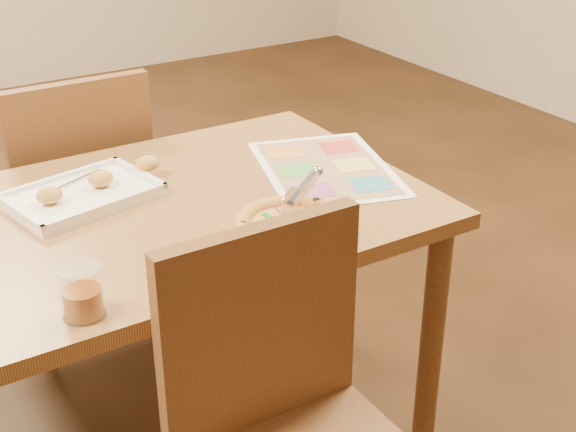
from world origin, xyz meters
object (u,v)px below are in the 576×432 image
dining_table (155,241)px  chair_near (286,402)px  chair_far (77,180)px  pizza_cutter (300,193)px  pizza (290,225)px  menu (326,168)px  plate (288,233)px  appetizer_tray (87,193)px  glass_tumbler (82,295)px

dining_table → chair_near: size_ratio=2.77×
chair_far → pizza_cutter: (0.25, -0.85, 0.24)m
pizza → menu: size_ratio=0.56×
plate → appetizer_tray: (-0.31, 0.42, 0.01)m
plate → glass_tumbler: size_ratio=2.44×
appetizer_tray → dining_table: bearing=-51.3°
chair_near → glass_tumbler: size_ratio=4.56×
chair_near → plate: chair_near is taller
chair_near → plate: (0.20, 0.32, 0.16)m
menu → pizza: bearing=-136.5°
dining_table → plate: 0.36m
plate → menu: plate is taller
chair_far → dining_table: bearing=90.0°
chair_far → pizza_cutter: bearing=106.6°
plate → pizza_cutter: size_ratio=1.79×
pizza_cutter → appetizer_tray: bearing=110.0°
chair_far → plate: chair_far is taller
chair_near → glass_tumbler: bearing=138.4°
plate → glass_tumbler: bearing=-172.3°
chair_near → pizza: size_ratio=1.85×
dining_table → pizza: (0.21, -0.28, 0.11)m
pizza → pizza_cutter: bearing=32.9°
chair_far → glass_tumbler: (-0.29, -0.95, 0.20)m
chair_far → menu: 0.80m
dining_table → pizza: 0.37m
pizza → glass_tumbler: glass_tumbler is taller
plate → chair_far: bearing=103.0°
menu → pizza_cutter: bearing=-134.7°
chair_near → pizza_cutter: 0.49m
chair_far → menu: chair_far is taller
plate → menu: (0.28, 0.27, -0.00)m
dining_table → glass_tumbler: (-0.29, -0.35, 0.13)m
dining_table → chair_near: bearing=-90.0°
glass_tumbler → menu: (0.77, 0.33, -0.04)m
appetizer_tray → menu: 0.62m
chair_far → pizza: (0.21, -0.88, 0.18)m
chair_far → appetizer_tray: size_ratio=1.15×
chair_near → appetizer_tray: chair_near is taller
pizza → pizza_cutter: 0.08m
dining_table → pizza_cutter: size_ratio=9.23×
dining_table → plate: (0.20, -0.28, 0.09)m
dining_table → pizza: pizza is taller
chair_near → pizza: bearing=56.9°
dining_table → glass_tumbler: glass_tumbler is taller
dining_table → chair_far: (-0.00, 0.60, -0.07)m
dining_table → appetizer_tray: (-0.11, 0.14, 0.10)m
appetizer_tray → menu: appetizer_tray is taller
chair_near → menu: (0.49, 0.58, 0.16)m
glass_tumbler → menu: size_ratio=0.23×
plate → pizza: bearing=0.2°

